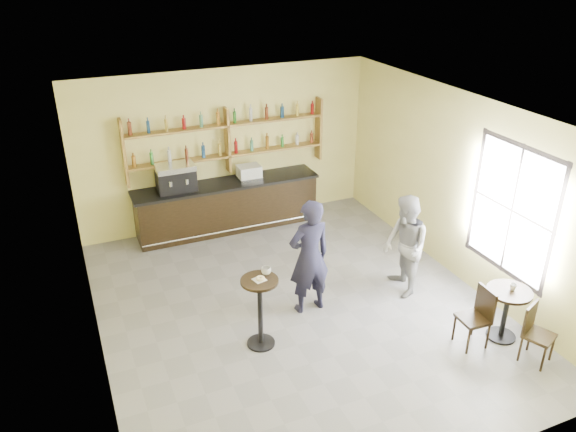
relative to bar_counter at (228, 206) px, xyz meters
name	(u,v)px	position (x,y,z in m)	size (l,w,h in m)	color
floor	(296,307)	(0.13, -3.15, -0.51)	(7.00, 7.00, 0.00)	slate
ceiling	(298,114)	(0.13, -3.15, 2.69)	(7.00, 7.00, 0.00)	white
wall_back	(226,148)	(0.13, 0.35, 1.09)	(7.00, 7.00, 0.00)	#F1E788
wall_front	(443,363)	(0.13, -6.65, 1.09)	(7.00, 7.00, 0.00)	#F1E788
wall_left	(86,258)	(-2.87, -3.15, 1.09)	(7.00, 7.00, 0.00)	#F1E788
wall_right	(460,188)	(3.13, -3.15, 1.09)	(7.00, 7.00, 0.00)	#F1E788
window_pane	(512,210)	(3.13, -4.35, 1.19)	(2.00, 2.00, 0.00)	white
window_frame	(512,210)	(3.12, -4.35, 1.19)	(0.04, 1.70, 2.10)	black
shelf_unit	(228,140)	(0.13, 0.22, 1.30)	(4.00, 0.26, 1.40)	brown
liquor_bottles	(227,132)	(0.13, 0.22, 1.47)	(3.68, 0.10, 1.00)	#8C5919
bar_counter	(228,206)	(0.00, 0.00, 0.00)	(3.75, 0.73, 1.01)	black
espresso_machine	(176,178)	(-1.00, 0.00, 0.77)	(0.73, 0.47, 0.52)	black
pastry_case	(249,172)	(0.48, 0.00, 0.65)	(0.47, 0.38, 0.28)	silver
pedestal_table	(260,313)	(-0.71, -3.78, 0.04)	(0.54, 0.54, 1.10)	black
napkin	(259,280)	(-0.71, -3.78, 0.60)	(0.16, 0.16, 0.00)	white
donut	(260,278)	(-0.70, -3.79, 0.62)	(0.13, 0.13, 0.05)	#E0B752
cup_pedestal	(266,271)	(-0.57, -3.68, 0.65)	(0.14, 0.14, 0.11)	white
man_main	(309,257)	(0.31, -3.24, 0.44)	(0.69, 0.46, 1.90)	black
cafe_table	(505,314)	(2.64, -5.04, -0.10)	(0.64, 0.64, 0.82)	black
cup_cafe	(513,287)	(2.69, -5.04, 0.36)	(0.10, 0.10, 0.10)	white
chair_west	(473,318)	(2.09, -4.99, -0.05)	(0.40, 0.40, 0.91)	black
chair_south	(539,335)	(2.69, -5.64, -0.07)	(0.38, 0.38, 0.87)	black
patron_second	(405,246)	(1.95, -3.40, 0.36)	(0.84, 0.65, 1.72)	gray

